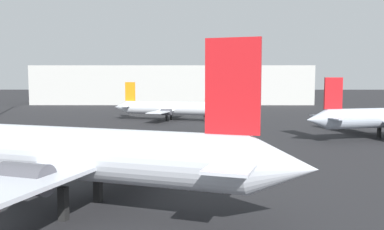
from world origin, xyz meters
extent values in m
cylinder|color=silver|center=(-8.74, 15.85, 3.81)|extent=(24.55, 10.91, 3.45)
cone|color=silver|center=(4.81, 11.45, 3.81)|extent=(4.67, 4.45, 3.45)
cube|color=silver|center=(-7.56, 15.47, 3.30)|extent=(11.11, 23.03, 0.24)
cube|color=silver|center=(2.53, 12.19, 4.16)|extent=(4.87, 8.72, 0.16)
cube|color=red|center=(2.06, 12.35, 8.28)|extent=(3.13, 1.27, 5.48)
cylinder|color=#4C4C54|center=(-9.61, 11.58, 3.12)|extent=(3.40, 2.63, 1.80)
cylinder|color=#4C4C54|center=(-6.93, 19.83, 3.12)|extent=(3.40, 2.63, 1.80)
cube|color=black|center=(-8.18, 13.57, 1.04)|extent=(0.63, 0.63, 2.09)
cube|color=black|center=(-6.94, 17.37, 1.04)|extent=(0.63, 0.63, 2.09)
cone|color=#B2BCCC|center=(16.61, 44.45, 3.11)|extent=(3.71, 3.51, 2.82)
cube|color=#B2BCCC|center=(18.52, 44.95, 3.39)|extent=(3.81, 7.49, 0.14)
cube|color=red|center=(18.94, 45.06, 6.68)|extent=(2.72, 0.94, 4.33)
cylinder|color=#4C4C54|center=(27.00, 52.53, 2.54)|extent=(2.88, 2.14, 1.54)
cube|color=black|center=(27.24, 48.99, 0.85)|extent=(0.52, 0.52, 1.70)
cylinder|color=silver|center=(-4.44, 72.75, 2.58)|extent=(20.74, 8.23, 2.69)
cone|color=silver|center=(6.99, 69.53, 2.58)|extent=(3.58, 3.39, 2.69)
cone|color=silver|center=(-15.87, 75.97, 2.58)|extent=(3.58, 3.39, 2.69)
cube|color=silver|center=(-5.44, 73.03, 2.18)|extent=(7.74, 17.63, 0.17)
cube|color=silver|center=(-14.11, 75.48, 2.85)|extent=(3.24, 6.17, 0.11)
cube|color=orange|center=(-13.77, 75.38, 5.92)|extent=(2.23, 0.82, 3.99)
cylinder|color=#4C4C54|center=(-3.94, 76.05, 2.04)|extent=(2.38, 1.80, 1.27)
cylinder|color=#4C4C54|center=(-5.74, 69.68, 2.04)|extent=(2.38, 1.80, 1.27)
cube|color=black|center=(1.96, 70.95, 0.62)|extent=(0.44, 0.44, 1.24)
cube|color=black|center=(-5.06, 74.39, 0.62)|extent=(0.44, 0.44, 1.24)
cube|color=black|center=(-5.83, 71.67, 0.62)|extent=(0.44, 0.44, 1.24)
cube|color=#B7B7B2|center=(-7.58, 130.00, 6.43)|extent=(92.67, 18.65, 12.86)
camera|label=1|loc=(-0.11, -10.72, 8.75)|focal=37.99mm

